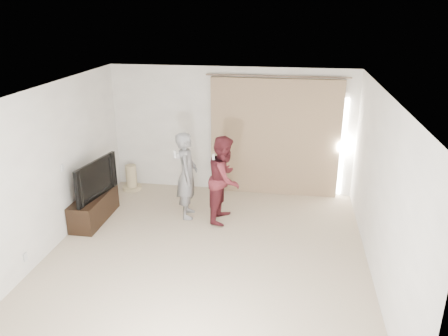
{
  "coord_description": "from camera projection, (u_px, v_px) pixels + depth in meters",
  "views": [
    {
      "loc": [
        1.22,
        -5.85,
        3.71
      ],
      "look_at": [
        0.1,
        1.2,
        1.05
      ],
      "focal_mm": 35.0,
      "sensor_mm": 36.0,
      "label": 1
    }
  ],
  "objects": [
    {
      "name": "person_man",
      "position": [
        187.0,
        175.0,
        7.95
      ],
      "size": [
        0.48,
        0.65,
        1.62
      ],
      "color": "slate",
      "rests_on": "ground"
    },
    {
      "name": "tv_console",
      "position": [
        94.0,
        208.0,
        7.98
      ],
      "size": [
        0.44,
        1.26,
        0.49
      ],
      "primitive_type": "cube",
      "color": "black",
      "rests_on": "ground"
    },
    {
      "name": "floor",
      "position": [
        206.0,
        256.0,
        6.89
      ],
      "size": [
        5.5,
        5.5,
        0.0
      ],
      "primitive_type": "plane",
      "color": "#BFA88F",
      "rests_on": "ground"
    },
    {
      "name": "person_woman",
      "position": [
        225.0,
        179.0,
        7.82
      ],
      "size": [
        0.69,
        0.84,
        1.59
      ],
      "color": "#5A1D24",
      "rests_on": "ground"
    },
    {
      "name": "ceiling",
      "position": [
        203.0,
        92.0,
        5.98
      ],
      "size": [
        5.0,
        5.5,
        0.01
      ],
      "primitive_type": "cube",
      "color": "white",
      "rests_on": "wall_back"
    },
    {
      "name": "curtain",
      "position": [
        275.0,
        138.0,
        8.81
      ],
      "size": [
        2.8,
        0.11,
        2.46
      ],
      "color": "tan",
      "rests_on": "ground"
    },
    {
      "name": "wall_left",
      "position": [
        48.0,
        171.0,
        6.8
      ],
      "size": [
        0.04,
        5.5,
        2.6
      ],
      "color": "beige",
      "rests_on": "ground"
    },
    {
      "name": "tv",
      "position": [
        91.0,
        178.0,
        7.78
      ],
      "size": [
        0.35,
        1.19,
        0.68
      ],
      "primitive_type": "imported",
      "rotation": [
        0.0,
        0.0,
        1.4
      ],
      "color": "black",
      "rests_on": "tv_console"
    },
    {
      "name": "wall_back",
      "position": [
        231.0,
        131.0,
        8.98
      ],
      "size": [
        5.0,
        0.04,
        2.6
      ],
      "primitive_type": "cube",
      "color": "beige",
      "rests_on": "ground"
    },
    {
      "name": "scratching_post",
      "position": [
        132.0,
        180.0,
        9.34
      ],
      "size": [
        0.41,
        0.41,
        0.54
      ],
      "color": "tan",
      "rests_on": "ground"
    }
  ]
}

